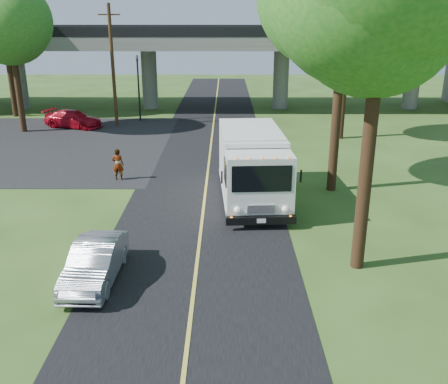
{
  "coord_description": "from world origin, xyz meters",
  "views": [
    {
      "loc": [
        1.01,
        -14.31,
        8.13
      ],
      "look_at": [
        0.93,
        4.1,
        1.6
      ],
      "focal_mm": 40.0,
      "sensor_mm": 36.0,
      "label": 1
    }
  ],
  "objects_px": {
    "utility_pole": "(113,66)",
    "pedestrian": "(118,165)",
    "tree_left_lot": "(11,19)",
    "tree_left_far": "(5,25)",
    "red_sedan": "(73,119)",
    "silver_sedan": "(95,262)",
    "step_van": "(252,164)",
    "tree_right_far": "(353,13)",
    "traffic_signal": "(138,81)"
  },
  "relations": [
    {
      "from": "red_sedan",
      "to": "silver_sedan",
      "type": "distance_m",
      "value": 24.63
    },
    {
      "from": "red_sedan",
      "to": "tree_left_lot",
      "type": "bearing_deg",
      "value": 136.08
    },
    {
      "from": "tree_left_far",
      "to": "pedestrian",
      "type": "relative_size",
      "value": 5.97
    },
    {
      "from": "utility_pole",
      "to": "tree_left_far",
      "type": "xyz_separation_m",
      "value": [
        -9.29,
        3.84,
        2.86
      ]
    },
    {
      "from": "utility_pole",
      "to": "tree_right_far",
      "type": "xyz_separation_m",
      "value": [
        16.71,
        -4.16,
        3.71
      ]
    },
    {
      "from": "utility_pole",
      "to": "tree_left_far",
      "type": "height_order",
      "value": "tree_left_far"
    },
    {
      "from": "tree_left_far",
      "to": "red_sedan",
      "type": "bearing_deg",
      "value": -35.65
    },
    {
      "from": "traffic_signal",
      "to": "tree_left_far",
      "type": "relative_size",
      "value": 0.53
    },
    {
      "from": "step_van",
      "to": "silver_sedan",
      "type": "distance_m",
      "value": 9.44
    },
    {
      "from": "utility_pole",
      "to": "silver_sedan",
      "type": "bearing_deg",
      "value": -79.84
    },
    {
      "from": "red_sedan",
      "to": "utility_pole",
      "type": "bearing_deg",
      "value": -62.2
    },
    {
      "from": "pedestrian",
      "to": "tree_right_far",
      "type": "bearing_deg",
      "value": -142.9
    },
    {
      "from": "utility_pole",
      "to": "tree_left_far",
      "type": "bearing_deg",
      "value": 157.57
    },
    {
      "from": "utility_pole",
      "to": "red_sedan",
      "type": "height_order",
      "value": "utility_pole"
    },
    {
      "from": "silver_sedan",
      "to": "pedestrian",
      "type": "height_order",
      "value": "pedestrian"
    },
    {
      "from": "tree_left_far",
      "to": "red_sedan",
      "type": "height_order",
      "value": "tree_left_far"
    },
    {
      "from": "tree_left_lot",
      "to": "red_sedan",
      "type": "distance_m",
      "value": 8.04
    },
    {
      "from": "tree_left_lot",
      "to": "step_van",
      "type": "xyz_separation_m",
      "value": [
        15.99,
        -14.16,
        -6.19
      ]
    },
    {
      "from": "traffic_signal",
      "to": "silver_sedan",
      "type": "bearing_deg",
      "value": -83.85
    },
    {
      "from": "utility_pole",
      "to": "tree_left_far",
      "type": "relative_size",
      "value": 0.91
    },
    {
      "from": "utility_pole",
      "to": "pedestrian",
      "type": "relative_size",
      "value": 5.43
    },
    {
      "from": "utility_pole",
      "to": "step_van",
      "type": "relative_size",
      "value": 1.18
    },
    {
      "from": "tree_left_far",
      "to": "tree_right_far",
      "type": "bearing_deg",
      "value": -17.1
    },
    {
      "from": "tree_left_lot",
      "to": "red_sedan",
      "type": "height_order",
      "value": "tree_left_lot"
    },
    {
      "from": "utility_pole",
      "to": "pedestrian",
      "type": "bearing_deg",
      "value": -77.9
    },
    {
      "from": "red_sedan",
      "to": "silver_sedan",
      "type": "height_order",
      "value": "red_sedan"
    },
    {
      "from": "utility_pole",
      "to": "tree_right_far",
      "type": "height_order",
      "value": "tree_right_far"
    },
    {
      "from": "utility_pole",
      "to": "step_van",
      "type": "height_order",
      "value": "utility_pole"
    },
    {
      "from": "tree_left_far",
      "to": "pedestrian",
      "type": "distance_m",
      "value": 22.17
    },
    {
      "from": "tree_left_far",
      "to": "step_van",
      "type": "xyz_separation_m",
      "value": [
        18.99,
        -20.16,
        -5.74
      ]
    },
    {
      "from": "tree_left_lot",
      "to": "pedestrian",
      "type": "xyz_separation_m",
      "value": [
        9.18,
        -11.3,
        -7.07
      ]
    },
    {
      "from": "tree_left_far",
      "to": "silver_sedan",
      "type": "height_order",
      "value": "tree_left_far"
    },
    {
      "from": "step_van",
      "to": "red_sedan",
      "type": "bearing_deg",
      "value": 125.96
    },
    {
      "from": "tree_left_far",
      "to": "tree_left_lot",
      "type": "bearing_deg",
      "value": -63.43
    },
    {
      "from": "tree_right_far",
      "to": "step_van",
      "type": "height_order",
      "value": "tree_right_far"
    },
    {
      "from": "tree_right_far",
      "to": "step_van",
      "type": "distance_m",
      "value": 15.51
    },
    {
      "from": "silver_sedan",
      "to": "utility_pole",
      "type": "bearing_deg",
      "value": 101.52
    },
    {
      "from": "tree_right_far",
      "to": "tree_left_far",
      "type": "height_order",
      "value": "tree_right_far"
    },
    {
      "from": "tree_right_far",
      "to": "pedestrian",
      "type": "xyz_separation_m",
      "value": [
        -13.82,
        -9.3,
        -7.47
      ]
    },
    {
      "from": "traffic_signal",
      "to": "silver_sedan",
      "type": "height_order",
      "value": "traffic_signal"
    },
    {
      "from": "tree_left_lot",
      "to": "silver_sedan",
      "type": "bearing_deg",
      "value": -64.12
    },
    {
      "from": "traffic_signal",
      "to": "tree_right_far",
      "type": "distance_m",
      "value": 17.18
    },
    {
      "from": "step_van",
      "to": "pedestrian",
      "type": "bearing_deg",
      "value": 153.94
    },
    {
      "from": "tree_right_far",
      "to": "red_sedan",
      "type": "xyz_separation_m",
      "value": [
        -19.91,
        3.63,
        -7.64
      ]
    },
    {
      "from": "step_van",
      "to": "tree_left_lot",
      "type": "bearing_deg",
      "value": 135.19
    },
    {
      "from": "traffic_signal",
      "to": "silver_sedan",
      "type": "distance_m",
      "value": 26.27
    },
    {
      "from": "silver_sedan",
      "to": "pedestrian",
      "type": "xyz_separation_m",
      "value": [
        -1.41,
        10.53,
        0.18
      ]
    },
    {
      "from": "tree_right_far",
      "to": "traffic_signal",
      "type": "bearing_deg",
      "value": 157.93
    },
    {
      "from": "utility_pole",
      "to": "silver_sedan",
      "type": "distance_m",
      "value": 24.7
    },
    {
      "from": "utility_pole",
      "to": "pedestrian",
      "type": "distance_m",
      "value": 14.28
    }
  ]
}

